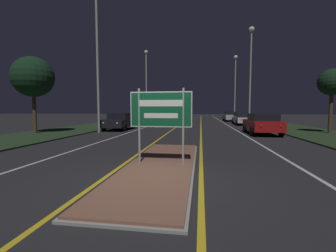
# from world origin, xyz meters

# --- Properties ---
(ground_plane) EXTENTS (160.00, 160.00, 0.00)m
(ground_plane) POSITION_xyz_m (0.00, 0.00, 0.00)
(ground_plane) COLOR #232326
(median_island) EXTENTS (2.09, 7.46, 0.10)m
(median_island) POSITION_xyz_m (0.00, 1.28, 0.04)
(median_island) COLOR #999993
(median_island) RESTS_ON ground_plane
(verge_left) EXTENTS (5.00, 100.00, 0.08)m
(verge_left) POSITION_xyz_m (-9.50, 20.00, 0.04)
(verge_left) COLOR #23381E
(verge_left) RESTS_ON ground_plane
(verge_right) EXTENTS (5.00, 100.00, 0.08)m
(verge_right) POSITION_xyz_m (9.50, 20.00, 0.04)
(verge_right) COLOR #23381E
(verge_right) RESTS_ON ground_plane
(centre_line_yellow_left) EXTENTS (0.12, 70.00, 0.01)m
(centre_line_yellow_left) POSITION_xyz_m (-1.24, 25.00, 0.00)
(centre_line_yellow_left) COLOR gold
(centre_line_yellow_left) RESTS_ON ground_plane
(centre_line_yellow_right) EXTENTS (0.12, 70.00, 0.01)m
(centre_line_yellow_right) POSITION_xyz_m (1.24, 25.00, 0.00)
(centre_line_yellow_right) COLOR gold
(centre_line_yellow_right) RESTS_ON ground_plane
(lane_line_white_left) EXTENTS (0.12, 70.00, 0.01)m
(lane_line_white_left) POSITION_xyz_m (-4.20, 25.00, 0.00)
(lane_line_white_left) COLOR silver
(lane_line_white_left) RESTS_ON ground_plane
(lane_line_white_right) EXTENTS (0.12, 70.00, 0.01)m
(lane_line_white_right) POSITION_xyz_m (4.20, 25.00, 0.00)
(lane_line_white_right) COLOR silver
(lane_line_white_right) RESTS_ON ground_plane
(edge_line_white_left) EXTENTS (0.10, 70.00, 0.01)m
(edge_line_white_left) POSITION_xyz_m (-7.20, 25.00, 0.00)
(edge_line_white_left) COLOR silver
(edge_line_white_left) RESTS_ON ground_plane
(edge_line_white_right) EXTENTS (0.10, 70.00, 0.01)m
(edge_line_white_right) POSITION_xyz_m (7.20, 25.00, 0.00)
(edge_line_white_right) COLOR silver
(edge_line_white_right) RESTS_ON ground_plane
(highway_sign) EXTENTS (1.91, 0.07, 2.31)m
(highway_sign) POSITION_xyz_m (0.00, 1.27, 1.68)
(highway_sign) COLOR #9E9E99
(highway_sign) RESTS_ON median_island
(streetlight_left_near) EXTENTS (0.47, 0.47, 11.14)m
(streetlight_left_near) POSITION_xyz_m (-6.52, 10.73, 6.66)
(streetlight_left_near) COLOR #9E9E99
(streetlight_left_near) RESTS_ON ground_plane
(streetlight_left_far) EXTENTS (0.51, 0.51, 9.74)m
(streetlight_left_far) POSITION_xyz_m (-6.20, 24.66, 6.14)
(streetlight_left_far) COLOR #9E9E99
(streetlight_left_far) RESTS_ON ground_plane
(streetlight_right_near) EXTENTS (0.61, 0.61, 10.62)m
(streetlight_right_near) POSITION_xyz_m (6.50, 20.26, 7.19)
(streetlight_right_near) COLOR #9E9E99
(streetlight_right_near) RESTS_ON ground_plane
(streetlight_right_far) EXTENTS (0.60, 0.60, 10.07)m
(streetlight_right_far) POSITION_xyz_m (6.43, 30.78, 6.87)
(streetlight_right_far) COLOR #9E9E99
(streetlight_right_far) RESTS_ON ground_plane
(car_receding_0) EXTENTS (2.02, 4.28, 1.45)m
(car_receding_0) POSITION_xyz_m (5.52, 11.21, 0.77)
(car_receding_0) COLOR maroon
(car_receding_0) RESTS_ON ground_plane
(car_receding_1) EXTENTS (1.95, 4.82, 1.34)m
(car_receding_1) POSITION_xyz_m (6.00, 21.32, 0.72)
(car_receding_1) COLOR silver
(car_receding_1) RESTS_ON ground_plane
(car_receding_2) EXTENTS (1.84, 4.63, 1.44)m
(car_receding_2) POSITION_xyz_m (5.54, 29.01, 0.77)
(car_receding_2) COLOR #B7B7BC
(car_receding_2) RESTS_ON ground_plane
(car_approaching_0) EXTENTS (1.97, 4.10, 1.44)m
(car_approaching_0) POSITION_xyz_m (-5.74, 13.11, 0.75)
(car_approaching_0) COLOR black
(car_approaching_0) RESTS_ON ground_plane
(car_approaching_1) EXTENTS (1.98, 4.85, 1.53)m
(car_approaching_1) POSITION_xyz_m (-5.66, 27.20, 0.79)
(car_approaching_1) COLOR black
(car_approaching_1) RESTS_ON ground_plane
(roadside_palm_left) EXTENTS (2.79, 2.79, 5.35)m
(roadside_palm_left) POSITION_xyz_m (-10.43, 8.86, 4.02)
(roadside_palm_left) COLOR #4C3823
(roadside_palm_left) RESTS_ON verge_left
(roadside_palm_right) EXTENTS (1.85, 1.85, 4.53)m
(roadside_palm_right) POSITION_xyz_m (10.30, 11.90, 3.63)
(roadside_palm_right) COLOR #4C3823
(roadside_palm_right) RESTS_ON verge_right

